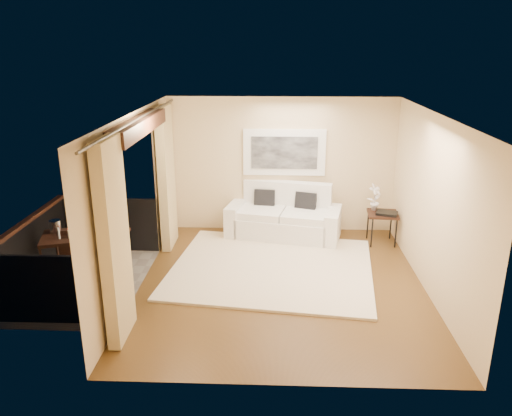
{
  "coord_description": "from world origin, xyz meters",
  "views": [
    {
      "loc": [
        -0.13,
        -7.22,
        3.68
      ],
      "look_at": [
        -0.44,
        0.69,
        1.05
      ],
      "focal_mm": 35.0,
      "sensor_mm": 36.0,
      "label": 1
    }
  ],
  "objects_px": {
    "sofa": "(284,218)",
    "bistro_table": "(65,240)",
    "side_table": "(383,216)",
    "orchid": "(375,197)",
    "balcony_chair_far": "(114,229)",
    "balcony_chair_near": "(72,254)",
    "ice_bucket": "(56,226)"
  },
  "relations": [
    {
      "from": "bistro_table",
      "to": "ice_bucket",
      "type": "height_order",
      "value": "ice_bucket"
    },
    {
      "from": "orchid",
      "to": "balcony_chair_near",
      "type": "height_order",
      "value": "orchid"
    },
    {
      "from": "sofa",
      "to": "bistro_table",
      "type": "xyz_separation_m",
      "value": [
        -3.48,
        -2.18,
        0.36
      ]
    },
    {
      "from": "orchid",
      "to": "ice_bucket",
      "type": "height_order",
      "value": "orchid"
    },
    {
      "from": "balcony_chair_near",
      "to": "ice_bucket",
      "type": "height_order",
      "value": "ice_bucket"
    },
    {
      "from": "side_table",
      "to": "ice_bucket",
      "type": "height_order",
      "value": "ice_bucket"
    },
    {
      "from": "ice_bucket",
      "to": "balcony_chair_near",
      "type": "bearing_deg",
      "value": -31.14
    },
    {
      "from": "balcony_chair_far",
      "to": "side_table",
      "type": "bearing_deg",
      "value": -169.69
    },
    {
      "from": "side_table",
      "to": "ice_bucket",
      "type": "xyz_separation_m",
      "value": [
        -5.52,
        -1.75,
        0.36
      ]
    },
    {
      "from": "ice_bucket",
      "to": "sofa",
      "type": "bearing_deg",
      "value": 29.17
    },
    {
      "from": "orchid",
      "to": "ice_bucket",
      "type": "bearing_deg",
      "value": -160.45
    },
    {
      "from": "balcony_chair_near",
      "to": "balcony_chair_far",
      "type": "bearing_deg",
      "value": 52.5
    },
    {
      "from": "orchid",
      "to": "balcony_chair_near",
      "type": "bearing_deg",
      "value": -157.78
    },
    {
      "from": "sofa",
      "to": "ice_bucket",
      "type": "xyz_separation_m",
      "value": [
        -3.66,
        -2.04,
        0.54
      ]
    },
    {
      "from": "side_table",
      "to": "orchid",
      "type": "relative_size",
      "value": 1.17
    },
    {
      "from": "balcony_chair_far",
      "to": "ice_bucket",
      "type": "distance_m",
      "value": 1.11
    },
    {
      "from": "side_table",
      "to": "sofa",
      "type": "bearing_deg",
      "value": 171.09
    },
    {
      "from": "bistro_table",
      "to": "balcony_chair_far",
      "type": "xyz_separation_m",
      "value": [
        0.46,
        0.97,
        -0.16
      ]
    },
    {
      "from": "sofa",
      "to": "bistro_table",
      "type": "height_order",
      "value": "sofa"
    },
    {
      "from": "sofa",
      "to": "bistro_table",
      "type": "relative_size",
      "value": 2.72
    },
    {
      "from": "bistro_table",
      "to": "orchid",
      "type": "bearing_deg",
      "value": 21.46
    },
    {
      "from": "sofa",
      "to": "balcony_chair_far",
      "type": "height_order",
      "value": "sofa"
    },
    {
      "from": "bistro_table",
      "to": "ice_bucket",
      "type": "distance_m",
      "value": 0.29
    },
    {
      "from": "balcony_chair_far",
      "to": "orchid",
      "type": "bearing_deg",
      "value": -167.56
    },
    {
      "from": "orchid",
      "to": "ice_bucket",
      "type": "distance_m",
      "value": 5.71
    },
    {
      "from": "side_table",
      "to": "bistro_table",
      "type": "distance_m",
      "value": 5.66
    },
    {
      "from": "side_table",
      "to": "orchid",
      "type": "height_order",
      "value": "orchid"
    },
    {
      "from": "bistro_table",
      "to": "balcony_chair_far",
      "type": "distance_m",
      "value": 1.08
    },
    {
      "from": "side_table",
      "to": "balcony_chair_near",
      "type": "relative_size",
      "value": 0.68
    },
    {
      "from": "orchid",
      "to": "bistro_table",
      "type": "distance_m",
      "value": 5.59
    },
    {
      "from": "ice_bucket",
      "to": "balcony_chair_far",
      "type": "bearing_deg",
      "value": 52.5
    },
    {
      "from": "side_table",
      "to": "ice_bucket",
      "type": "bearing_deg",
      "value": -162.39
    }
  ]
}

